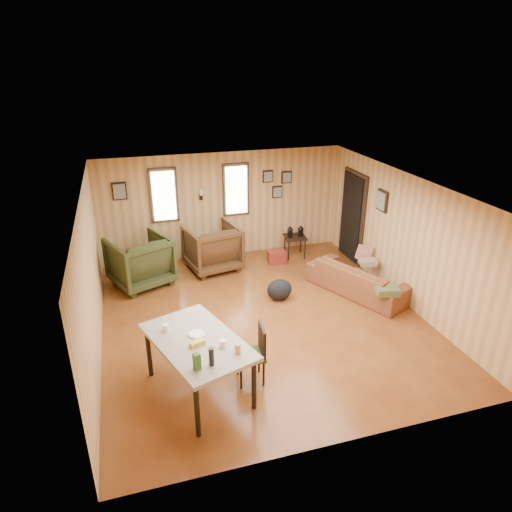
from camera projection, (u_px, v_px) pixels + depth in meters
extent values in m
cube|color=brown|center=(262.00, 319.00, 8.15)|extent=(5.50, 6.00, 0.02)
cube|color=#997C5B|center=(263.00, 187.00, 7.17)|extent=(5.50, 6.00, 0.02)
cube|color=tan|center=(223.00, 205.00, 10.30)|extent=(5.50, 0.02, 2.40)
cube|color=tan|center=(345.00, 363.00, 5.02)|extent=(5.50, 0.02, 2.40)
cube|color=tan|center=(90.00, 278.00, 6.94)|extent=(0.02, 6.00, 2.40)
cube|color=tan|center=(406.00, 240.00, 8.39)|extent=(0.02, 6.00, 2.40)
cube|color=black|center=(164.00, 196.00, 9.78)|extent=(0.60, 0.05, 1.20)
cube|color=#E0F2D1|center=(164.00, 196.00, 9.75)|extent=(0.48, 0.04, 1.06)
cube|color=black|center=(236.00, 190.00, 10.20)|extent=(0.60, 0.05, 1.20)
cube|color=#E0F2D1|center=(236.00, 190.00, 10.17)|extent=(0.48, 0.04, 1.06)
cube|color=black|center=(201.00, 197.00, 10.02)|extent=(0.07, 0.05, 0.12)
cylinder|color=silver|center=(201.00, 192.00, 9.91)|extent=(0.07, 0.07, 0.14)
cube|color=black|center=(353.00, 217.00, 10.17)|extent=(0.06, 1.00, 2.05)
cube|color=black|center=(351.00, 217.00, 10.16)|extent=(0.04, 0.82, 1.90)
cube|color=black|center=(268.00, 176.00, 10.30)|extent=(0.24, 0.04, 0.28)
cube|color=#9E998C|center=(268.00, 177.00, 10.27)|extent=(0.19, 0.02, 0.22)
cube|color=black|center=(287.00, 177.00, 10.44)|extent=(0.24, 0.04, 0.28)
cube|color=#9E998C|center=(287.00, 177.00, 10.41)|extent=(0.19, 0.02, 0.22)
cube|color=black|center=(277.00, 192.00, 10.51)|extent=(0.24, 0.04, 0.28)
cube|color=#9E998C|center=(278.00, 192.00, 10.49)|extent=(0.19, 0.02, 0.22)
cube|color=black|center=(119.00, 191.00, 9.48)|extent=(0.30, 0.04, 0.38)
cube|color=#9E998C|center=(119.00, 191.00, 9.45)|extent=(0.24, 0.02, 0.31)
cube|color=black|center=(382.00, 201.00, 8.92)|extent=(0.04, 0.34, 0.42)
cube|color=#9E998C|center=(381.00, 201.00, 8.91)|extent=(0.02, 0.27, 0.34)
imported|color=brown|center=(359.00, 274.00, 8.89)|extent=(1.40, 2.11, 0.80)
imported|color=#442A14|center=(212.00, 245.00, 9.84)|extent=(1.23, 1.17, 1.09)
imported|color=#2E3417|center=(140.00, 259.00, 9.16)|extent=(1.40, 1.36, 1.12)
cube|color=black|center=(158.00, 250.00, 9.72)|extent=(0.57, 0.53, 0.04)
cube|color=black|center=(159.00, 264.00, 9.86)|extent=(0.52, 0.48, 0.03)
cylinder|color=black|center=(148.00, 265.00, 9.64)|extent=(0.04, 0.04, 0.49)
cylinder|color=black|center=(168.00, 264.00, 9.68)|extent=(0.04, 0.04, 0.49)
cylinder|color=black|center=(150.00, 258.00, 9.97)|extent=(0.04, 0.04, 0.49)
cylinder|color=black|center=(169.00, 257.00, 10.01)|extent=(0.04, 0.04, 0.49)
cube|color=#43392C|center=(152.00, 247.00, 9.68)|extent=(0.09, 0.03, 0.12)
cube|color=#43392C|center=(162.00, 247.00, 9.70)|extent=(0.08, 0.03, 0.11)
cube|color=black|center=(295.00, 237.00, 10.48)|extent=(0.54, 0.54, 0.04)
cylinder|color=black|center=(289.00, 250.00, 10.38)|extent=(0.04, 0.04, 0.48)
cylinder|color=black|center=(305.00, 249.00, 10.43)|extent=(0.04, 0.04, 0.48)
cylinder|color=black|center=(285.00, 244.00, 10.72)|extent=(0.04, 0.04, 0.48)
cylinder|color=black|center=(301.00, 243.00, 10.78)|extent=(0.04, 0.04, 0.48)
cube|color=black|center=(290.00, 233.00, 10.42)|extent=(0.12, 0.12, 0.17)
cone|color=black|center=(290.00, 228.00, 10.37)|extent=(0.16, 0.16, 0.10)
cube|color=black|center=(300.00, 232.00, 10.46)|extent=(0.12, 0.12, 0.17)
cone|color=black|center=(301.00, 227.00, 10.40)|extent=(0.16, 0.16, 0.10)
cube|color=maroon|center=(277.00, 257.00, 10.29)|extent=(0.42, 0.32, 0.28)
ellipsoid|color=black|center=(279.00, 290.00, 8.70)|extent=(0.59, 0.52, 0.42)
cube|color=#50532E|center=(387.00, 290.00, 8.09)|extent=(0.46, 0.41, 0.13)
cube|color=red|center=(364.00, 253.00, 9.42)|extent=(0.37, 0.17, 0.35)
cube|color=gray|center=(368.00, 262.00, 9.24)|extent=(0.39, 0.33, 0.10)
cube|color=gray|center=(197.00, 342.00, 6.07)|extent=(1.47, 1.88, 0.06)
cylinder|color=black|center=(197.00, 410.00, 5.48)|extent=(0.08, 0.08, 0.79)
cylinder|color=black|center=(254.00, 384.00, 5.92)|extent=(0.08, 0.08, 0.79)
cylinder|color=black|center=(149.00, 352.00, 6.55)|extent=(0.08, 0.08, 0.79)
cylinder|color=black|center=(200.00, 334.00, 6.99)|extent=(0.08, 0.08, 0.79)
cylinder|color=white|center=(223.00, 344.00, 5.89)|extent=(0.11, 0.11, 0.10)
cylinder|color=white|center=(166.00, 328.00, 6.23)|extent=(0.11, 0.11, 0.10)
cube|color=#2A6324|center=(197.00, 361.00, 5.47)|extent=(0.10, 0.10, 0.21)
cylinder|color=black|center=(211.00, 357.00, 5.52)|extent=(0.08, 0.08, 0.24)
cylinder|color=tan|center=(238.00, 348.00, 5.77)|extent=(0.10, 0.10, 0.13)
cylinder|color=white|center=(197.00, 334.00, 6.16)|extent=(0.28, 0.28, 0.02)
cube|color=yellow|center=(197.00, 343.00, 5.93)|extent=(0.22, 0.15, 0.07)
cube|color=#2E3417|center=(250.00, 355.00, 6.44)|extent=(0.43, 0.43, 0.05)
cube|color=black|center=(262.00, 340.00, 6.37)|extent=(0.07, 0.38, 0.44)
cylinder|color=black|center=(241.00, 376.00, 6.36)|extent=(0.04, 0.04, 0.42)
cylinder|color=black|center=(264.00, 373.00, 6.41)|extent=(0.04, 0.04, 0.42)
cylinder|color=black|center=(237.00, 362.00, 6.64)|extent=(0.04, 0.04, 0.42)
cylinder|color=black|center=(259.00, 360.00, 6.70)|extent=(0.04, 0.04, 0.42)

